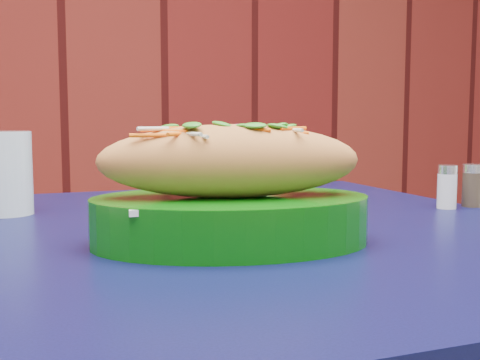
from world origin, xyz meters
name	(u,v)px	position (x,y,z in m)	size (l,w,h in m)	color
cafe_table	(220,299)	(-0.39, 1.24, 0.66)	(0.82, 0.82, 0.75)	black
banh_mi_basket	(231,194)	(-0.41, 1.15, 0.80)	(0.32, 0.24, 0.13)	#095709
salad_plate	(250,172)	(-0.26, 1.46, 0.79)	(0.21, 0.21, 0.11)	white
water_glass	(6,173)	(-0.62, 1.44, 0.81)	(0.07, 0.07, 0.11)	silver
salt_shaker	(447,187)	(-0.04, 1.26, 0.78)	(0.03, 0.03, 0.06)	white
pepper_shaker	(472,186)	(0.01, 1.26, 0.78)	(0.03, 0.03, 0.06)	#3F3326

